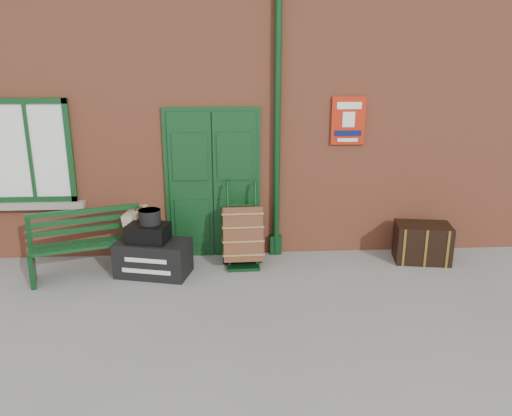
{
  "coord_description": "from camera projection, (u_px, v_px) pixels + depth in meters",
  "views": [
    {
      "loc": [
        -0.08,
        -5.79,
        2.92
      ],
      "look_at": [
        0.29,
        0.6,
        1.0
      ],
      "focal_mm": 35.0,
      "sensor_mm": 36.0,
      "label": 1
    }
  ],
  "objects": [
    {
      "name": "ground",
      "position": [
        236.0,
        297.0,
        6.38
      ],
      "size": [
        80.0,
        80.0,
        0.0
      ],
      "primitive_type": "plane",
      "color": "gray",
      "rests_on": "ground"
    },
    {
      "name": "station_building",
      "position": [
        230.0,
        102.0,
        9.1
      ],
      "size": [
        10.3,
        4.3,
        4.36
      ],
      "color": "#AD5637",
      "rests_on": "ground"
    },
    {
      "name": "bench",
      "position": [
        87.0,
        242.0,
        6.95
      ],
      "size": [
        1.6,
        0.92,
        0.95
      ],
      "rotation": [
        0.0,
        0.0,
        0.31
      ],
      "color": "#0F3818",
      "rests_on": "ground"
    },
    {
      "name": "houdini_trunk",
      "position": [
        153.0,
        258.0,
        6.98
      ],
      "size": [
        1.09,
        0.77,
        0.5
      ],
      "primitive_type": "cube",
      "rotation": [
        0.0,
        0.0,
        -0.24
      ],
      "color": "black",
      "rests_on": "ground"
    },
    {
      "name": "strongbox",
      "position": [
        148.0,
        233.0,
        6.87
      ],
      "size": [
        0.62,
        0.52,
        0.25
      ],
      "primitive_type": "cube",
      "rotation": [
        0.0,
        0.0,
        -0.24
      ],
      "color": "black",
      "rests_on": "houdini_trunk"
    },
    {
      "name": "hatbox",
      "position": [
        150.0,
        217.0,
        6.83
      ],
      "size": [
        0.36,
        0.36,
        0.2
      ],
      "primitive_type": "cylinder",
      "rotation": [
        0.0,
        0.0,
        -0.24
      ],
      "color": "black",
      "rests_on": "strongbox"
    },
    {
      "name": "suitcase_back",
      "position": [
        140.0,
        236.0,
        7.38
      ],
      "size": [
        0.42,
        0.61,
        0.82
      ],
      "primitive_type": "cube",
      "rotation": [
        0.0,
        -0.15,
        -0.14
      ],
      "color": "tan",
      "rests_on": "ground"
    },
    {
      "name": "suitcase_front",
      "position": [
        153.0,
        239.0,
        7.39
      ],
      "size": [
        0.4,
        0.55,
        0.71
      ],
      "primitive_type": "cube",
      "rotation": [
        0.0,
        -0.19,
        -0.14
      ],
      "color": "tan",
      "rests_on": "ground"
    },
    {
      "name": "porter_trolley",
      "position": [
        242.0,
        235.0,
        7.28
      ],
      "size": [
        0.59,
        0.64,
        1.18
      ],
      "rotation": [
        0.0,
        0.0,
        0.04
      ],
      "color": "#0D3516",
      "rests_on": "ground"
    },
    {
      "name": "dark_trunk",
      "position": [
        422.0,
        243.0,
        7.45
      ],
      "size": [
        0.86,
        0.64,
        0.57
      ],
      "primitive_type": "cube",
      "rotation": [
        0.0,
        0.0,
        -0.17
      ],
      "color": "black",
      "rests_on": "ground"
    }
  ]
}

